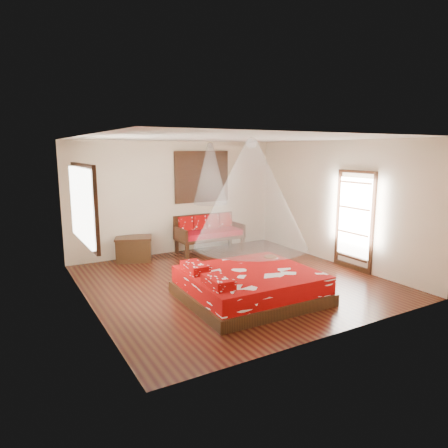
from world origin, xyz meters
The scene contains 10 objects.
room centered at (0.00, 0.00, 1.40)m, with size 5.54×5.54×2.84m.
bed centered at (-0.26, -0.98, 0.25)m, with size 2.30×2.09×0.65m.
daybed centered at (0.71, 2.38, 0.52)m, with size 1.70×0.76×0.94m.
storage_chest centered at (-1.24, 2.45, 0.29)m, with size 1.00×0.86×0.57m.
shutter_panel centered at (0.71, 2.72, 1.90)m, with size 1.52×0.06×1.32m.
window_left centered at (-2.71, 0.20, 1.70)m, with size 0.10×1.74×1.34m.
glazed_door centered at (2.72, -0.60, 1.07)m, with size 0.08×1.02×2.16m.
wine_tray centered at (0.61, -0.43, 0.56)m, with size 0.26×0.26×0.21m.
mosquito_net_main centered at (-0.24, -0.98, 1.85)m, with size 1.95×1.95×1.80m, color silver.
mosquito_net_daybed centered at (0.71, 2.25, 2.00)m, with size 0.85×0.85×1.50m, color silver.
Camera 1 is at (-3.97, -6.55, 2.57)m, focal length 32.00 mm.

